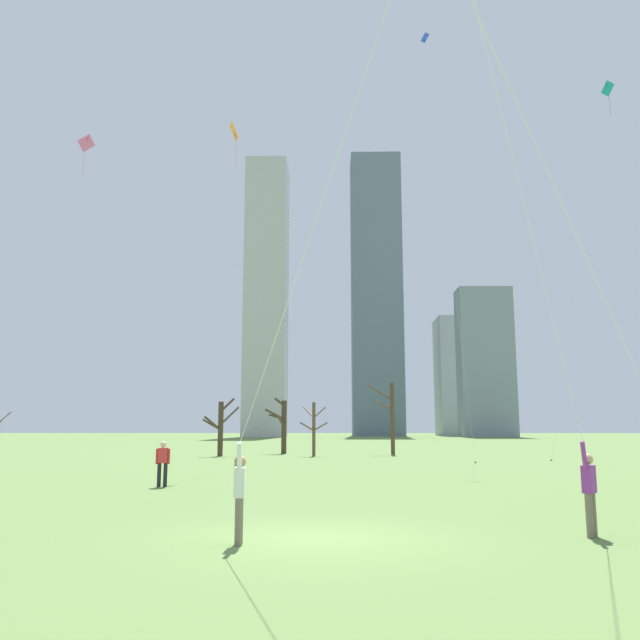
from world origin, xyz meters
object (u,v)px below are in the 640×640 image
Objects in this scene: kite_flyer_midfield_left_green at (265,414)px; bare_tree_rightmost at (282,424)px; distant_kite_drifting_right_blue at (430,80)px; bare_tree_right_of_center at (391,416)px; bare_tree_left_of_center at (221,426)px; bare_tree_far_right_edge at (313,427)px; distant_kite_drifting_left_teal at (602,127)px; bystander_strolling_midfield at (163,461)px; distant_kite_low_near_trees_pink at (81,162)px; kite_flyer_midfield_center_red at (543,298)px; kite_flyer_far_back_white at (617,354)px; distant_kite_high_overhead_orange at (234,155)px.

kite_flyer_midfield_left_green reaches higher than bare_tree_rightmost.
distant_kite_drifting_right_blue is 5.33× the size of bare_tree_right_of_center.
bare_tree_left_of_center is 6.84m from bare_tree_far_right_edge.
bare_tree_rightmost is at bearing 93.95° from kite_flyer_midfield_left_green.
bystander_strolling_midfield is at bearing -147.72° from distant_kite_drifting_left_teal.
bystander_strolling_midfield is 0.08× the size of distant_kite_low_near_trees_pink.
distant_kite_low_near_trees_pink is at bearing 118.32° from kite_flyer_midfield_left_green.
bare_tree_far_right_edge is at bearing 0.90° from bare_tree_left_of_center.
bare_tree_rightmost is (-10.80, 11.36, -23.28)m from distant_kite_drifting_right_blue.
kite_flyer_midfield_center_red is at bearing -71.99° from bare_tree_left_of_center.
distant_kite_drifting_left_teal is (32.56, 0.31, 2.16)m from distant_kite_low_near_trees_pink.
kite_flyer_far_back_white is 40.75m from bare_tree_left_of_center.
bystander_strolling_midfield is (-5.00, 12.68, -1.47)m from kite_flyer_midfield_left_green.
kite_flyer_midfield_left_green reaches higher than bare_tree_far_right_edge.
kite_flyer_far_back_white is 17.89m from bystander_strolling_midfield.
distant_kite_drifting_left_teal reaches higher than bare_tree_rightmost.
bystander_strolling_midfield is at bearing 125.63° from kite_flyer_far_back_white.
kite_flyer_midfield_left_green is 2.35× the size of bare_tree_right_of_center.
bystander_strolling_midfield is 0.07× the size of distant_kite_drifting_left_teal.
kite_flyer_midfield_left_green is 37.72m from bare_tree_left_of_center.
bare_tree_right_of_center is (10.72, 27.40, 2.06)m from bystander_strolling_midfield.
bare_tree_rightmost is (-8.60, 1.61, -0.62)m from bare_tree_right_of_center.
distant_kite_drifting_left_teal is (13.13, 27.11, 16.21)m from kite_flyer_midfield_center_red.
kite_flyer_midfield_center_red reaches higher than kite_flyer_far_back_white.
distant_kite_drifting_left_teal reaches higher than bare_tree_right_of_center.
bystander_strolling_midfield is at bearing -94.18° from distant_kite_high_overhead_orange.
kite_flyer_far_back_white is 4.29× the size of bare_tree_far_right_edge.
distant_kite_low_near_trees_pink is 32.63m from distant_kite_drifting_left_teal.
kite_flyer_midfield_left_green is 0.63× the size of distant_kite_low_near_trees_pink.
distant_kite_drifting_left_teal reaches higher than bare_tree_left_of_center.
distant_kite_high_overhead_orange reaches higher than bystander_strolling_midfield.
kite_flyer_midfield_left_green is 40.49m from bare_tree_right_of_center.
bare_tree_left_of_center is (-7.09, 37.05, -0.21)m from kite_flyer_midfield_left_green.
kite_flyer_midfield_center_red reaches higher than bare_tree_rightmost.
bystander_strolling_midfield is (-9.92, 12.55, -3.51)m from kite_flyer_midfield_center_red.
distant_kite_drifting_right_blue is at bearing -24.13° from bare_tree_left_of_center.
distant_kite_drifting_right_blue is at bearing 31.72° from distant_kite_high_overhead_orange.
kite_flyer_midfield_left_green is 34.57m from distant_kite_low_near_trees_pink.
distant_kite_low_near_trees_pink reaches higher than bare_tree_far_right_edge.
distant_kite_drifting_right_blue is 24.77m from bare_tree_right_of_center.
bystander_strolling_midfield is 0.36× the size of bare_tree_rightmost.
distant_kite_drifting_right_blue is 11.71m from distant_kite_drifting_left_teal.
bare_tree_far_right_edge is at bearing 151.54° from distant_kite_drifting_left_teal.
kite_flyer_midfield_center_red is 4.14× the size of bare_tree_rightmost.
distant_kite_low_near_trees_pink is at bearing 158.01° from distant_kite_high_overhead_orange.
distant_kite_drifting_left_teal reaches higher than bare_tree_far_right_edge.
bare_tree_rightmost is 1.05× the size of bare_tree_left_of_center.
kite_flyer_midfield_center_red is at bearing -79.38° from bare_tree_rightmost.
distant_kite_high_overhead_orange is at bearing 111.37° from kite_flyer_far_back_white.
distant_kite_low_near_trees_pink is at bearing -146.98° from bare_tree_right_of_center.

